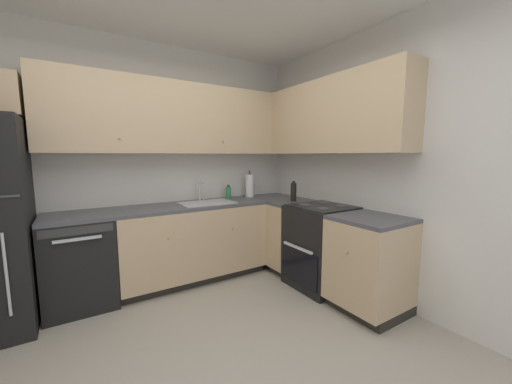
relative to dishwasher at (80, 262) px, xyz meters
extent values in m
cube|color=#A89E8E|center=(0.70, -1.49, -0.44)|extent=(3.67, 3.59, 0.02)
cube|color=silver|center=(0.70, 0.33, 0.91)|extent=(3.77, 0.05, 2.67)
cube|color=silver|center=(2.57, -1.49, 0.91)|extent=(0.05, 3.69, 2.67)
cylinder|color=silver|center=(-0.46, -0.47, 0.15)|extent=(0.02, 0.02, 0.63)
cube|color=black|center=(0.00, 0.00, 0.00)|extent=(0.60, 0.60, 0.85)
cube|color=#333333|center=(0.00, -0.30, 0.37)|extent=(0.55, 0.01, 0.07)
cube|color=silver|center=(0.00, -0.32, 0.30)|extent=(0.36, 0.02, 0.02)
cube|color=tan|center=(1.12, 0.00, 0.04)|extent=(1.64, 0.60, 0.76)
cube|color=black|center=(1.12, 0.03, -0.38)|extent=(1.64, 0.54, 0.09)
sphere|color=tan|center=(0.76, -0.31, 0.19)|extent=(0.02, 0.02, 0.02)
sphere|color=tan|center=(1.48, -0.31, 0.19)|extent=(0.02, 0.02, 0.02)
cube|color=#4C4C51|center=(1.12, 0.00, 0.44)|extent=(2.84, 0.60, 0.03)
cube|color=tan|center=(2.24, -0.45, 0.04)|extent=(0.60, 0.30, 0.76)
cube|color=black|center=(2.27, -0.45, -0.38)|extent=(0.54, 0.30, 0.09)
cube|color=tan|center=(2.24, -1.54, 0.04)|extent=(0.60, 0.60, 0.76)
cube|color=black|center=(2.27, -1.54, -0.38)|extent=(0.54, 0.60, 0.09)
sphere|color=tan|center=(1.93, -1.54, 0.19)|extent=(0.02, 0.02, 0.02)
cube|color=#4C4C51|center=(2.24, -0.45, 0.44)|extent=(0.60, 0.30, 0.03)
cube|color=#4C4C51|center=(2.24, -1.54, 0.44)|extent=(0.60, 0.60, 0.03)
cube|color=black|center=(2.26, -0.92, 0.02)|extent=(0.64, 0.62, 0.88)
cube|color=black|center=(1.93, -0.92, -0.14)|extent=(0.02, 0.55, 0.37)
cube|color=silver|center=(1.91, -0.92, 0.06)|extent=(0.02, 0.43, 0.02)
cube|color=black|center=(2.26, -0.92, 0.46)|extent=(0.59, 0.60, 0.01)
cube|color=black|center=(2.57, -0.92, 0.53)|extent=(0.03, 0.60, 0.15)
cylinder|color=#4C4C4C|center=(2.12, -1.06, 0.47)|extent=(0.11, 0.11, 0.01)
cylinder|color=#4C4C4C|center=(2.12, -0.78, 0.47)|extent=(0.11, 0.11, 0.01)
cylinder|color=#4C4C4C|center=(2.40, -1.06, 0.47)|extent=(0.11, 0.11, 0.01)
cylinder|color=#4C4C4C|center=(2.40, -0.78, 0.47)|extent=(0.11, 0.11, 0.01)
cube|color=tan|center=(0.96, 0.14, 1.42)|extent=(2.52, 0.32, 0.77)
sphere|color=tan|center=(0.41, -0.03, 1.17)|extent=(0.02, 0.02, 0.02)
sphere|color=tan|center=(1.51, -0.03, 1.17)|extent=(0.02, 0.02, 0.02)
cube|color=tan|center=(2.38, -0.74, 1.42)|extent=(0.32, 2.09, 0.77)
cube|color=#B7B7BC|center=(1.30, -0.03, 0.46)|extent=(0.61, 0.40, 0.01)
cube|color=gray|center=(1.30, -0.03, 0.41)|extent=(0.56, 0.36, 0.09)
cube|color=#99999E|center=(1.30, -0.03, 0.43)|extent=(0.02, 0.35, 0.06)
cylinder|color=silver|center=(1.30, 0.20, 0.58)|extent=(0.02, 0.02, 0.24)
cylinder|color=silver|center=(1.30, 0.13, 0.69)|extent=(0.02, 0.15, 0.02)
cylinder|color=silver|center=(1.35, 0.20, 0.49)|extent=(0.02, 0.02, 0.06)
cylinder|color=#338C4C|center=(1.68, 0.18, 0.53)|extent=(0.07, 0.07, 0.15)
cylinder|color=#262626|center=(1.68, 0.18, 0.62)|extent=(0.03, 0.03, 0.03)
cylinder|color=white|center=(1.99, 0.16, 0.61)|extent=(0.11, 0.11, 0.30)
cylinder|color=#3F3F3F|center=(1.99, 0.16, 0.63)|extent=(0.02, 0.02, 0.36)
cylinder|color=black|center=(2.24, -0.45, 0.57)|extent=(0.07, 0.07, 0.22)
cylinder|color=black|center=(2.24, -0.45, 0.69)|extent=(0.04, 0.04, 0.02)
camera|label=1|loc=(0.00, -3.13, 1.01)|focal=20.32mm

